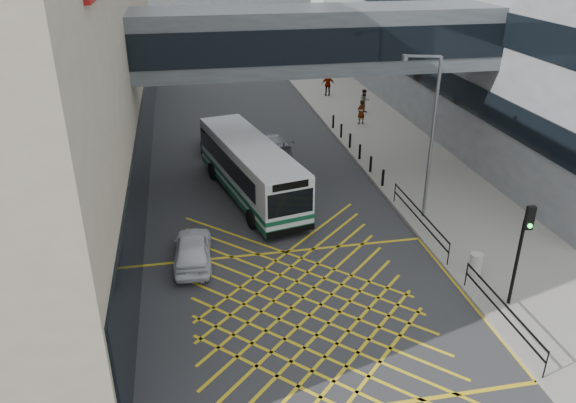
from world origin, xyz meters
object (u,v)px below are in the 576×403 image
pedestrian_a (361,112)px  car_silver (264,141)px  pedestrian_b (364,101)px  pedestrian_c (328,85)px  car_white (193,249)px  street_lamp (429,129)px  traffic_light (523,242)px  litter_bin (476,264)px  car_dark (215,136)px  bus (250,167)px

pedestrian_a → car_silver: bearing=8.4°
pedestrian_b → pedestrian_c: 5.38m
car_white → street_lamp: (10.65, 1.95, 3.78)m
traffic_light → pedestrian_c: bearing=91.1°
litter_bin → car_dark: bearing=117.6°
street_lamp → pedestrian_c: (1.26, 22.04, -3.34)m
traffic_light → litter_bin: traffic_light is taller
car_white → traffic_light: 12.44m
pedestrian_a → pedestrian_b: size_ratio=0.97×
car_silver → street_lamp: street_lamp is taller
pedestrian_c → pedestrian_a: bearing=99.7°
litter_bin → pedestrian_c: 27.15m
car_silver → street_lamp: (5.83, -10.24, 3.70)m
pedestrian_b → pedestrian_c: (-1.43, 5.19, 0.07)m
street_lamp → pedestrian_a: (1.61, 14.23, -3.43)m
pedestrian_b → pedestrian_a: bearing=-121.0°
litter_bin → pedestrian_b: 22.08m
pedestrian_c → pedestrian_b: bearing=112.6°
bus → pedestrian_b: bus is taller
bus → street_lamp: 9.07m
car_white → car_silver: size_ratio=0.87×
car_white → litter_bin: (10.81, -3.13, -0.06)m
car_white → pedestrian_c: 26.79m
car_dark → street_lamp: 15.21m
street_lamp → pedestrian_a: street_lamp is taller
car_silver → bus: bearing=57.2°
car_white → car_silver: bearing=-108.3°
litter_bin → pedestrian_c: size_ratio=0.46×
bus → street_lamp: (7.51, -4.18, 2.89)m
traffic_light → street_lamp: street_lamp is taller
car_silver → litter_bin: (5.98, -15.32, -0.14)m
litter_bin → pedestrian_c: bearing=87.7°
car_silver → pedestrian_c: pedestrian_c is taller
bus → pedestrian_b: bearing=38.7°
pedestrian_a → car_white: bearing=33.0°
litter_bin → pedestrian_c: pedestrian_c is taller
car_silver → street_lamp: size_ratio=0.62×
street_lamp → pedestrian_a: 14.73m
street_lamp → litter_bin: street_lamp is taller
bus → pedestrian_c: (8.77, 17.86, -0.45)m
bus → pedestrian_a: (9.12, 10.05, -0.54)m
pedestrian_b → street_lamp: bearing=-107.6°
traffic_light → pedestrian_a: traffic_light is taller
pedestrian_b → car_dark: bearing=-165.0°
car_white → pedestrian_b: bearing=-122.0°
car_dark → litter_bin: 19.15m
car_dark → bus: bearing=107.2°
litter_bin → pedestrian_b: pedestrian_b is taller
car_silver → litter_bin: 16.45m
street_lamp → litter_bin: (0.15, -5.08, -3.84)m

